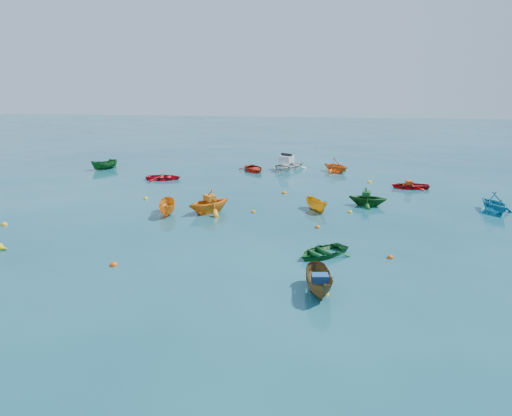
# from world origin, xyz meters

# --- Properties ---
(ground) EXTENTS (160.00, 160.00, 0.00)m
(ground) POSITION_xyz_m (0.00, 0.00, 0.00)
(ground) COLOR #0A3D4E
(ground) RESTS_ON ground
(sampan_brown_mid) EXTENTS (1.42, 3.01, 1.12)m
(sampan_brown_mid) POSITION_xyz_m (4.23, -6.77, 0.00)
(sampan_brown_mid) COLOR brown
(sampan_brown_mid) RESTS_ON ground
(dinghy_orange_w) EXTENTS (4.11, 4.13, 1.65)m
(dinghy_orange_w) POSITION_xyz_m (-3.13, 4.94, 0.00)
(dinghy_orange_w) COLOR orange
(dinghy_orange_w) RESTS_ON ground
(sampan_yellow_mid) EXTENTS (1.97, 2.59, 0.95)m
(sampan_yellow_mid) POSITION_xyz_m (3.97, 6.32, 0.00)
(sampan_yellow_mid) COLOR orange
(sampan_yellow_mid) RESTS_ON ground
(dinghy_green_e) EXTENTS (3.57, 3.55, 0.61)m
(dinghy_green_e) POSITION_xyz_m (4.36, -2.25, 0.00)
(dinghy_green_e) COLOR #145621
(dinghy_green_e) RESTS_ON ground
(dinghy_cyan_se) EXTENTS (3.05, 3.31, 1.44)m
(dinghy_cyan_se) POSITION_xyz_m (15.75, 7.58, 0.00)
(dinghy_cyan_se) COLOR teal
(dinghy_cyan_se) RESTS_ON ground
(dinghy_red_nw) EXTENTS (3.16, 2.36, 0.62)m
(dinghy_red_nw) POSITION_xyz_m (-9.40, 14.79, 0.00)
(dinghy_red_nw) COLOR red
(dinghy_red_nw) RESTS_ON ground
(sampan_orange_n) EXTENTS (1.66, 2.96, 1.08)m
(sampan_orange_n) POSITION_xyz_m (-5.75, 4.13, 0.00)
(sampan_orange_n) COLOR orange
(sampan_orange_n) RESTS_ON ground
(dinghy_green_n) EXTENTS (3.02, 2.74, 1.38)m
(dinghy_green_n) POSITION_xyz_m (7.47, 8.07, 0.00)
(dinghy_green_n) COLOR #114A15
(dinghy_green_n) RESTS_ON ground
(dinghy_red_ne) EXTENTS (2.99, 2.17, 0.61)m
(dinghy_red_ne) POSITION_xyz_m (11.36, 14.17, 0.00)
(dinghy_red_ne) COLOR #A20D10
(dinghy_red_ne) RESTS_ON ground
(dinghy_red_far) EXTENTS (3.45, 3.84, 0.66)m
(dinghy_red_far) POSITION_xyz_m (-2.18, 19.80, 0.00)
(dinghy_red_far) COLOR #A5200D
(dinghy_red_far) RESTS_ON ground
(dinghy_orange_far) EXTENTS (3.62, 3.58, 1.44)m
(dinghy_orange_far) POSITION_xyz_m (5.55, 20.21, 0.00)
(dinghy_orange_far) COLOR orange
(dinghy_orange_far) RESTS_ON ground
(sampan_green_far) EXTENTS (2.51, 2.64, 1.03)m
(sampan_green_far) POSITION_xyz_m (-16.50, 18.70, 0.00)
(sampan_green_far) COLOR #135219
(sampan_green_far) RESTS_ON ground
(motorboat_white) EXTENTS (4.60, 5.08, 1.46)m
(motorboat_white) POSITION_xyz_m (0.87, 20.91, 0.00)
(motorboat_white) COLOR silver
(motorboat_white) RESTS_ON ground
(tarp_blue_a) EXTENTS (0.75, 0.60, 0.33)m
(tarp_blue_a) POSITION_xyz_m (4.25, -6.92, 0.73)
(tarp_blue_a) COLOR #184790
(tarp_blue_a) RESTS_ON sampan_brown_mid
(tarp_orange_a) EXTENTS (0.94, 0.93, 0.36)m
(tarp_orange_a) POSITION_xyz_m (-3.10, 4.98, 1.01)
(tarp_orange_a) COLOR orange
(tarp_orange_a) RESTS_ON dinghy_orange_w
(tarp_green_b) EXTENTS (0.64, 0.77, 0.33)m
(tarp_green_b) POSITION_xyz_m (7.37, 8.09, 0.86)
(tarp_green_b) COLOR #134D1A
(tarp_green_b) RESTS_ON dinghy_green_n
(tarp_orange_b) EXTENTS (0.49, 0.63, 0.30)m
(tarp_orange_b) POSITION_xyz_m (11.26, 14.18, 0.46)
(tarp_orange_b) COLOR #CC4814
(tarp_orange_b) RESTS_ON dinghy_red_ne
(buoy_or_a) EXTENTS (0.38, 0.38, 0.38)m
(buoy_or_a) POSITION_xyz_m (-5.66, -4.95, 0.00)
(buoy_or_a) COLOR #DB4C0B
(buoy_or_a) RESTS_ON ground
(buoy_ye_a) EXTENTS (0.34, 0.34, 0.34)m
(buoy_ye_a) POSITION_xyz_m (4.49, -6.95, 0.00)
(buoy_ye_a) COLOR yellow
(buoy_ye_a) RESTS_ON ground
(buoy_or_b) EXTENTS (0.34, 0.34, 0.34)m
(buoy_or_b) POSITION_xyz_m (7.75, -2.19, 0.00)
(buoy_or_b) COLOR #D84B0B
(buoy_or_b) RESTS_ON ground
(buoy_ye_b) EXTENTS (0.39, 0.39, 0.39)m
(buoy_ye_b) POSITION_xyz_m (-14.94, 0.48, 0.00)
(buoy_ye_b) COLOR gold
(buoy_ye_b) RESTS_ON ground
(buoy_or_c) EXTENTS (0.31, 0.31, 0.31)m
(buoy_or_c) POSITION_xyz_m (-0.23, 5.33, 0.00)
(buoy_or_c) COLOR orange
(buoy_or_c) RESTS_ON ground
(buoy_ye_c) EXTENTS (0.32, 0.32, 0.32)m
(buoy_ye_c) POSITION_xyz_m (6.18, 6.14, 0.00)
(buoy_ye_c) COLOR yellow
(buoy_ye_c) RESTS_ON ground
(buoy_or_d) EXTENTS (0.33, 0.33, 0.33)m
(buoy_or_d) POSITION_xyz_m (4.07, 2.43, 0.00)
(buoy_or_d) COLOR #DA560B
(buoy_or_d) RESTS_ON ground
(buoy_ye_d) EXTENTS (0.33, 0.33, 0.33)m
(buoy_ye_d) POSITION_xyz_m (-8.61, 7.94, 0.00)
(buoy_ye_d) COLOR yellow
(buoy_ye_d) RESTS_ON ground
(buoy_or_e) EXTENTS (0.38, 0.38, 0.38)m
(buoy_or_e) POSITION_xyz_m (1.40, 11.00, 0.00)
(buoy_or_e) COLOR orange
(buoy_or_e) RESTS_ON ground
(buoy_ye_e) EXTENTS (0.39, 0.39, 0.39)m
(buoy_ye_e) POSITION_xyz_m (8.30, 15.81, 0.00)
(buoy_ye_e) COLOR yellow
(buoy_ye_e) RESTS_ON ground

